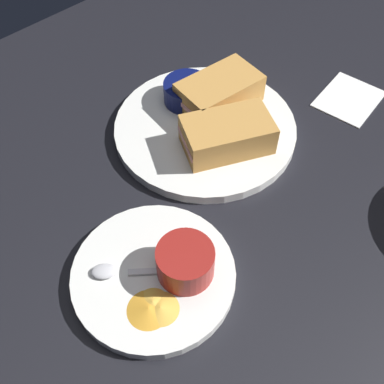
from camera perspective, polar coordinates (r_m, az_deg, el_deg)
name	(u,v)px	position (r cm, az deg, el deg)	size (l,w,h in cm)	color
ground_plane	(253,170)	(73.46, 7.35, 2.63)	(110.00, 110.00, 3.00)	black
plate_sandwich_main	(205,128)	(75.78, 1.60, 7.71)	(28.83, 28.83, 1.60)	white
sandwich_half_near	(227,134)	(70.53, 4.31, 6.96)	(15.02, 12.57, 4.80)	#C68C42
sandwich_half_far	(219,92)	(77.35, 3.32, 11.99)	(13.94, 8.96, 4.80)	#C68C42
ramekin_dark_sauce	(187,91)	(78.21, -0.58, 12.11)	(7.75, 7.75, 3.46)	#0C144C
spoon_by_dark_ramekin	(215,115)	(76.42, 2.82, 9.35)	(2.50, 9.95, 0.80)	silver
plate_chips_companion	(154,275)	(60.41, -4.67, -10.04)	(20.71, 20.71, 1.60)	white
ramekin_light_gravy	(185,261)	(57.59, -0.82, -8.41)	(7.17, 7.17, 4.36)	maroon
spoon_by_gravy_ramekin	(116,273)	(59.82, -9.16, -9.63)	(8.45, 7.56, 0.80)	silver
plantain_chip_scatter	(153,307)	(57.39, -4.71, -13.70)	(7.39, 7.16, 0.60)	gold
paper_napkin_folded	(349,98)	(86.13, 18.50, 10.70)	(11.00, 9.00, 0.40)	white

